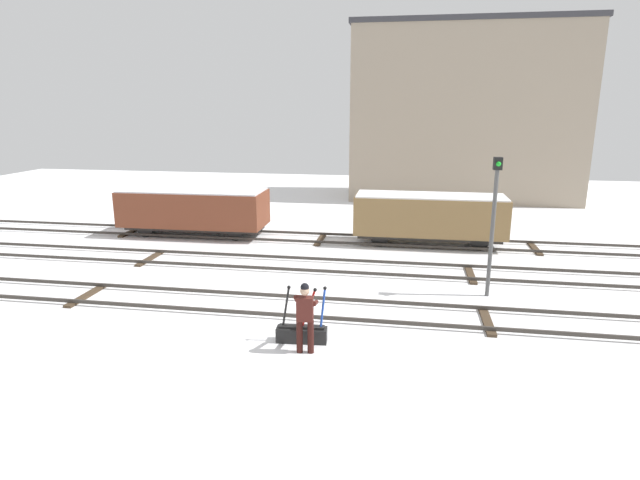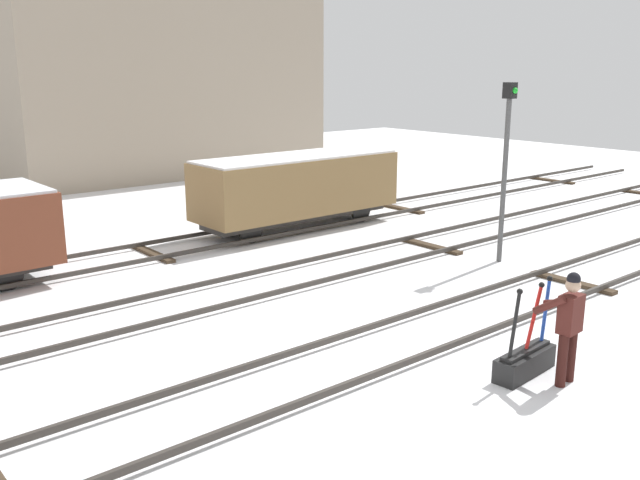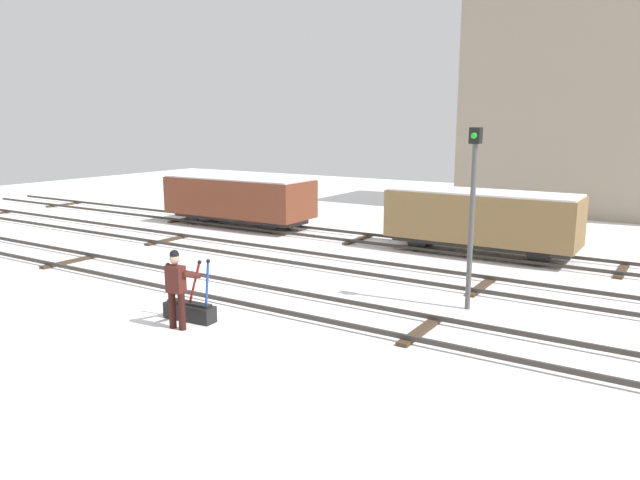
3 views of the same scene
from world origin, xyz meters
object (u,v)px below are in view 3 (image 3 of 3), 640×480
at_px(freight_car_mid_siding, 239,198).
at_px(switch_lever_frame, 190,309).
at_px(freight_car_back_track, 481,218).
at_px(rail_worker, 177,285).
at_px(signal_post, 472,201).

bearing_deg(freight_car_mid_siding, switch_lever_frame, -55.89).
bearing_deg(freight_car_back_track, rail_worker, -106.70).
distance_m(switch_lever_frame, rail_worker, 0.92).
bearing_deg(signal_post, freight_car_back_track, 105.24).
bearing_deg(switch_lever_frame, freight_car_mid_siding, 120.76).
height_order(switch_lever_frame, freight_car_back_track, freight_car_back_track).
height_order(signal_post, freight_car_mid_siding, signal_post).
bearing_deg(rail_worker, freight_car_mid_siding, 120.06).
distance_m(switch_lever_frame, freight_car_back_track, 10.51).
xyz_separation_m(switch_lever_frame, freight_car_back_track, (3.34, 9.91, 0.99)).
relative_size(switch_lever_frame, signal_post, 0.34).
bearing_deg(switch_lever_frame, freight_car_back_track, 67.27).
bearing_deg(switch_lever_frame, rail_worker, -74.78).
distance_m(signal_post, freight_car_mid_siding, 13.26).
relative_size(rail_worker, freight_car_back_track, 0.28).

